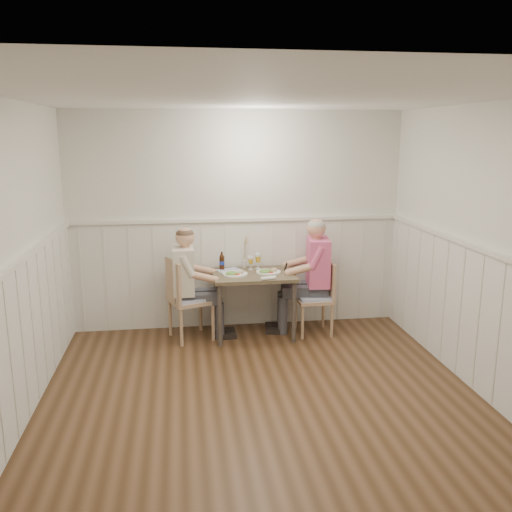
{
  "coord_description": "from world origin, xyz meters",
  "views": [
    {
      "loc": [
        -0.68,
        -4.17,
        2.32
      ],
      "look_at": [
        0.14,
        1.64,
        1.0
      ],
      "focal_mm": 38.0,
      "sensor_mm": 36.0,
      "label": 1
    }
  ],
  "objects_px": {
    "grass_vase": "(244,252)",
    "dining_table": "(254,282)",
    "chair_right": "(318,295)",
    "chair_left": "(186,296)",
    "beer_bottle": "(222,262)",
    "diner_cream": "(188,292)",
    "man_in_pink": "(314,284)"
  },
  "relations": [
    {
      "from": "beer_bottle",
      "to": "grass_vase",
      "type": "xyz_separation_m",
      "value": [
        0.27,
        0.08,
        0.09
      ]
    },
    {
      "from": "dining_table",
      "to": "chair_right",
      "type": "height_order",
      "value": "chair_right"
    },
    {
      "from": "man_in_pink",
      "to": "diner_cream",
      "type": "xyz_separation_m",
      "value": [
        -1.49,
        -0.03,
        -0.03
      ]
    },
    {
      "from": "dining_table",
      "to": "grass_vase",
      "type": "distance_m",
      "value": 0.43
    },
    {
      "from": "man_in_pink",
      "to": "dining_table",
      "type": "bearing_deg",
      "value": -177.09
    },
    {
      "from": "dining_table",
      "to": "chair_left",
      "type": "bearing_deg",
      "value": -178.36
    },
    {
      "from": "dining_table",
      "to": "chair_right",
      "type": "xyz_separation_m",
      "value": [
        0.76,
        -0.04,
        -0.18
      ]
    },
    {
      "from": "diner_cream",
      "to": "chair_right",
      "type": "bearing_deg",
      "value": -1.7
    },
    {
      "from": "man_in_pink",
      "to": "diner_cream",
      "type": "height_order",
      "value": "man_in_pink"
    },
    {
      "from": "beer_bottle",
      "to": "chair_right",
      "type": "bearing_deg",
      "value": -13.67
    },
    {
      "from": "dining_table",
      "to": "beer_bottle",
      "type": "relative_size",
      "value": 4.35
    },
    {
      "from": "man_in_pink",
      "to": "diner_cream",
      "type": "distance_m",
      "value": 1.49
    },
    {
      "from": "dining_table",
      "to": "chair_left",
      "type": "height_order",
      "value": "chair_left"
    },
    {
      "from": "diner_cream",
      "to": "beer_bottle",
      "type": "height_order",
      "value": "diner_cream"
    },
    {
      "from": "diner_cream",
      "to": "beer_bottle",
      "type": "xyz_separation_m",
      "value": [
        0.42,
        0.22,
        0.29
      ]
    },
    {
      "from": "chair_right",
      "to": "grass_vase",
      "type": "height_order",
      "value": "grass_vase"
    },
    {
      "from": "grass_vase",
      "to": "beer_bottle",
      "type": "bearing_deg",
      "value": -163.57
    },
    {
      "from": "chair_right",
      "to": "chair_left",
      "type": "bearing_deg",
      "value": 179.31
    },
    {
      "from": "chair_right",
      "to": "diner_cream",
      "type": "height_order",
      "value": "diner_cream"
    },
    {
      "from": "man_in_pink",
      "to": "beer_bottle",
      "type": "xyz_separation_m",
      "value": [
        -1.08,
        0.19,
        0.26
      ]
    },
    {
      "from": "chair_right",
      "to": "beer_bottle",
      "type": "height_order",
      "value": "beer_bottle"
    },
    {
      "from": "chair_right",
      "to": "grass_vase",
      "type": "distance_m",
      "value": 1.02
    },
    {
      "from": "chair_right",
      "to": "diner_cream",
      "type": "bearing_deg",
      "value": 178.3
    },
    {
      "from": "dining_table",
      "to": "diner_cream",
      "type": "distance_m",
      "value": 0.77
    },
    {
      "from": "dining_table",
      "to": "grass_vase",
      "type": "height_order",
      "value": "grass_vase"
    },
    {
      "from": "chair_left",
      "to": "man_in_pink",
      "type": "xyz_separation_m",
      "value": [
        1.51,
        0.06,
        0.07
      ]
    },
    {
      "from": "grass_vase",
      "to": "dining_table",
      "type": "bearing_deg",
      "value": -76.65
    },
    {
      "from": "chair_left",
      "to": "beer_bottle",
      "type": "bearing_deg",
      "value": 29.92
    },
    {
      "from": "chair_right",
      "to": "diner_cream",
      "type": "relative_size",
      "value": 0.65
    },
    {
      "from": "chair_right",
      "to": "chair_left",
      "type": "xyz_separation_m",
      "value": [
        -1.55,
        0.02,
        0.04
      ]
    },
    {
      "from": "chair_right",
      "to": "chair_left",
      "type": "relative_size",
      "value": 0.92
    },
    {
      "from": "diner_cream",
      "to": "grass_vase",
      "type": "distance_m",
      "value": 0.84
    }
  ]
}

